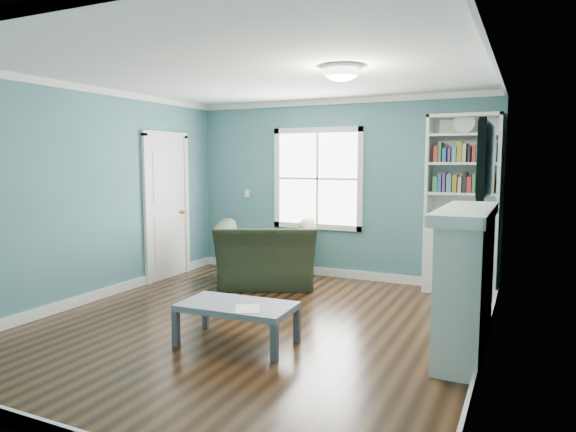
% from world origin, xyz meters
% --- Properties ---
extents(floor, '(5.00, 5.00, 0.00)m').
position_xyz_m(floor, '(0.00, 0.00, 0.00)').
color(floor, black).
rests_on(floor, ground).
extents(room_walls, '(5.00, 5.00, 5.00)m').
position_xyz_m(room_walls, '(0.00, 0.00, 1.58)').
color(room_walls, '#3E6D76').
rests_on(room_walls, ground).
extents(trim, '(4.50, 5.00, 2.60)m').
position_xyz_m(trim, '(0.00, 0.00, 1.24)').
color(trim, white).
rests_on(trim, ground).
extents(window, '(1.40, 0.06, 1.50)m').
position_xyz_m(window, '(-0.30, 2.49, 1.45)').
color(window, white).
rests_on(window, room_walls).
extents(bookshelf, '(0.90, 0.35, 2.31)m').
position_xyz_m(bookshelf, '(1.77, 2.30, 0.92)').
color(bookshelf, silver).
rests_on(bookshelf, ground).
extents(fireplace, '(0.44, 1.58, 1.30)m').
position_xyz_m(fireplace, '(2.08, 0.20, 0.64)').
color(fireplace, black).
rests_on(fireplace, ground).
extents(tv, '(0.06, 1.10, 0.65)m').
position_xyz_m(tv, '(2.20, 0.20, 1.72)').
color(tv, black).
rests_on(tv, fireplace).
extents(door, '(0.12, 0.98, 2.17)m').
position_xyz_m(door, '(-2.22, 1.40, 1.07)').
color(door, silver).
rests_on(door, ground).
extents(ceiling_fixture, '(0.38, 0.38, 0.15)m').
position_xyz_m(ceiling_fixture, '(0.90, 0.10, 2.55)').
color(ceiling_fixture, white).
rests_on(ceiling_fixture, room_walls).
extents(light_switch, '(0.08, 0.01, 0.12)m').
position_xyz_m(light_switch, '(-1.50, 2.48, 1.20)').
color(light_switch, white).
rests_on(light_switch, room_walls).
extents(recliner, '(1.58, 1.36, 1.17)m').
position_xyz_m(recliner, '(-0.69, 1.60, 0.58)').
color(recliner, black).
rests_on(recliner, ground).
extents(coffee_table, '(1.09, 0.63, 0.39)m').
position_xyz_m(coffee_table, '(0.12, -0.54, 0.34)').
color(coffee_table, '#474B55').
rests_on(coffee_table, ground).
extents(paper_sheet, '(0.32, 0.34, 0.00)m').
position_xyz_m(paper_sheet, '(0.30, -0.66, 0.39)').
color(paper_sheet, white).
rests_on(paper_sheet, coffee_table).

